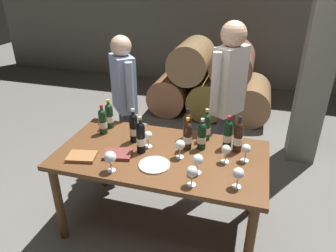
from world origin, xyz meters
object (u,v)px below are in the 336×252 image
(wine_glass_6, at_px, (110,158))
(sommelier_presenting, at_px, (228,94))
(wine_bottle_4, at_px, (103,121))
(wine_bottle_8, at_px, (206,127))
(wine_bottle_5, at_px, (238,137))
(wine_glass_1, at_px, (192,172))
(taster_seated_left, at_px, (124,96))
(serving_plate, at_px, (154,165))
(wine_bottle_7, at_px, (141,137))
(wine_bottle_3, at_px, (134,128))
(leather_ledger, at_px, (118,154))
(wine_bottle_2, at_px, (228,134))
(wine_bottle_0, at_px, (109,115))
(wine_bottle_1, at_px, (187,126))
(dining_table, at_px, (161,162))
(wine_glass_2, at_px, (246,149))
(wine_glass_4, at_px, (226,150))
(wine_glass_7, at_px, (148,136))
(tasting_notebook, at_px, (82,157))
(wine_glass_3, at_px, (180,145))
(wine_bottle_9, at_px, (202,136))
(wine_glass_0, at_px, (198,160))
(wine_glass_5, at_px, (238,174))
(wine_bottle_6, at_px, (187,135))

(wine_glass_6, relative_size, sommelier_presenting, 0.10)
(wine_bottle_4, distance_m, wine_bottle_8, 0.93)
(wine_bottle_4, height_order, wine_bottle_5, wine_bottle_5)
(wine_glass_1, relative_size, taster_seated_left, 0.10)
(serving_plate, bearing_deg, wine_bottle_7, 135.36)
(wine_bottle_3, height_order, leather_ledger, wine_bottle_3)
(wine_bottle_3, distance_m, wine_bottle_7, 0.19)
(wine_bottle_2, xyz_separation_m, wine_bottle_5, (0.09, -0.03, 0.01))
(leather_ledger, bearing_deg, wine_glass_1, -29.60)
(wine_bottle_2, bearing_deg, wine_bottle_5, -21.57)
(wine_bottle_0, distance_m, wine_bottle_7, 0.55)
(wine_bottle_1, bearing_deg, dining_table, -115.32)
(dining_table, bearing_deg, wine_glass_2, 6.25)
(serving_plate, bearing_deg, wine_bottle_5, 34.26)
(dining_table, relative_size, wine_bottle_3, 5.52)
(wine_glass_4, relative_size, wine_glass_7, 1.02)
(wine_bottle_2, height_order, wine_glass_1, wine_bottle_2)
(taster_seated_left, bearing_deg, tasting_notebook, -87.15)
(wine_bottle_0, bearing_deg, wine_bottle_4, -91.67)
(wine_bottle_3, distance_m, wine_glass_6, 0.47)
(wine_bottle_0, xyz_separation_m, wine_glass_7, (0.47, -0.24, -0.02))
(wine_glass_2, xyz_separation_m, wine_glass_3, (-0.50, -0.09, 0.01))
(wine_bottle_9, bearing_deg, wine_bottle_5, 8.06)
(wine_bottle_5, relative_size, wine_glass_4, 2.11)
(wine_bottle_5, height_order, wine_bottle_9, wine_bottle_5)
(leather_ledger, bearing_deg, wine_glass_0, -16.46)
(wine_bottle_2, height_order, wine_glass_4, wine_bottle_2)
(wine_glass_2, xyz_separation_m, wine_glass_4, (-0.15, -0.06, 0.00))
(wine_bottle_4, xyz_separation_m, wine_glass_7, (0.47, -0.11, -0.02))
(wine_glass_5, height_order, serving_plate, wine_glass_5)
(wine_bottle_4, height_order, wine_glass_1, wine_bottle_4)
(wine_bottle_8, height_order, leather_ledger, wine_bottle_8)
(wine_glass_3, height_order, serving_plate, wine_glass_3)
(wine_bottle_1, relative_size, wine_glass_1, 1.85)
(wine_bottle_2, bearing_deg, wine_glass_4, -86.47)
(wine_bottle_7, height_order, wine_glass_2, wine_bottle_7)
(wine_bottle_3, height_order, wine_glass_3, wine_bottle_3)
(wine_bottle_9, xyz_separation_m, wine_glass_5, (0.33, -0.44, -0.01))
(wine_bottle_7, xyz_separation_m, serving_plate, (0.17, -0.17, -0.13))
(wine_bottle_4, xyz_separation_m, serving_plate, (0.61, -0.37, -0.11))
(wine_bottle_0, relative_size, wine_glass_3, 1.81)
(wine_glass_7, bearing_deg, leather_ledger, -131.81)
(wine_bottle_6, xyz_separation_m, wine_glass_0, (0.15, -0.32, -0.01))
(wine_glass_2, bearing_deg, wine_bottle_8, 144.46)
(wine_bottle_8, xyz_separation_m, wine_glass_1, (0.02, -0.67, -0.02))
(wine_bottle_4, relative_size, taster_seated_left, 0.18)
(taster_seated_left, bearing_deg, sommelier_presenting, 1.62)
(wine_bottle_0, xyz_separation_m, wine_bottle_5, (1.19, -0.10, 0.01))
(wine_glass_1, bearing_deg, wine_bottle_3, 142.68)
(dining_table, bearing_deg, wine_glass_3, -7.01)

